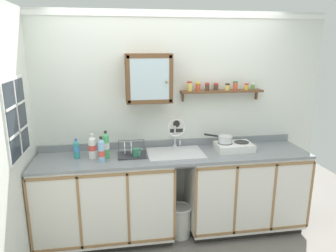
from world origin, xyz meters
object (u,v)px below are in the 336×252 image
object	(u,v)px
bottle_detergent_teal_0	(76,149)
sink	(175,153)
wall_cabinet	(149,78)
bottle_water_blue_1	(102,151)
saucepan	(225,139)
mug	(137,153)
trash_bin	(180,220)
bottle_soda_green_3	(106,145)
bottle_opaque_white_2	(92,147)
hot_plate_stove	(234,147)
warning_sign	(176,126)
dish_rack	(131,153)

from	to	relation	value
bottle_detergent_teal_0	sink	bearing A→B (deg)	-0.23
wall_cabinet	bottle_water_blue_1	bearing A→B (deg)	-153.01
saucepan	sink	bearing A→B (deg)	-178.46
bottle_water_blue_1	mug	bearing A→B (deg)	12.59
bottle_water_blue_1	trash_bin	world-z (taller)	bottle_water_blue_1
wall_cabinet	saucepan	bearing A→B (deg)	-6.72
bottle_water_blue_1	bottle_soda_green_3	bearing A→B (deg)	70.39
bottle_opaque_white_2	hot_plate_stove	bearing A→B (deg)	0.42
trash_bin	hot_plate_stove	bearing A→B (deg)	7.81
bottle_soda_green_3	mug	bearing A→B (deg)	-6.72
saucepan	trash_bin	world-z (taller)	saucepan
warning_sign	sink	bearing A→B (deg)	-102.65
hot_plate_stove	warning_sign	size ratio (longest dim) A/B	1.75
wall_cabinet	warning_sign	bearing A→B (deg)	21.57
hot_plate_stove	warning_sign	world-z (taller)	warning_sign
bottle_detergent_teal_0	bottle_soda_green_3	bearing A→B (deg)	-6.34
saucepan	hot_plate_stove	bearing A→B (deg)	-13.53
mug	bottle_opaque_white_2	bearing A→B (deg)	174.27
mug	wall_cabinet	world-z (taller)	wall_cabinet
bottle_detergent_teal_0	trash_bin	xyz separation A→B (m)	(1.08, -0.10, -0.86)
bottle_detergent_teal_0	trash_bin	distance (m)	1.39
trash_bin	bottle_opaque_white_2	bearing A→B (deg)	175.43
bottle_detergent_teal_0	wall_cabinet	distance (m)	1.05
bottle_detergent_teal_0	bottle_water_blue_1	world-z (taller)	bottle_water_blue_1
sink	mug	size ratio (longest dim) A/B	4.79
sink	dish_rack	bearing A→B (deg)	-178.25
bottle_detergent_teal_0	mug	size ratio (longest dim) A/B	1.68
bottle_water_blue_1	trash_bin	bearing A→B (deg)	3.52
hot_plate_stove	saucepan	xyz separation A→B (m)	(-0.10, 0.02, 0.09)
bottle_water_blue_1	mug	distance (m)	0.37
sink	hot_plate_stove	distance (m)	0.66
trash_bin	warning_sign	bearing A→B (deg)	88.26
bottle_water_blue_1	warning_sign	xyz separation A→B (m)	(0.83, 0.39, 0.12)
sink	trash_bin	size ratio (longest dim) A/B	1.66
mug	dish_rack	bearing A→B (deg)	137.28
dish_rack	mug	xyz separation A→B (m)	(0.06, -0.05, 0.02)
bottle_opaque_white_2	dish_rack	bearing A→B (deg)	0.91
saucepan	warning_sign	world-z (taller)	warning_sign
saucepan	bottle_soda_green_3	distance (m)	1.29
hot_plate_stove	bottle_water_blue_1	world-z (taller)	bottle_water_blue_1
hot_plate_stove	bottle_water_blue_1	xyz separation A→B (m)	(-1.44, -0.14, 0.07)
hot_plate_stove	trash_bin	xyz separation A→B (m)	(-0.62, -0.08, -0.81)
sink	wall_cabinet	xyz separation A→B (m)	(-0.27, 0.11, 0.80)
dish_rack	warning_sign	size ratio (longest dim) A/B	1.30
bottle_opaque_white_2	bottle_soda_green_3	bearing A→B (deg)	-3.49
bottle_soda_green_3	trash_bin	size ratio (longest dim) A/B	0.80
hot_plate_stove	bottle_opaque_white_2	size ratio (longest dim) A/B	1.55
bottle_opaque_white_2	wall_cabinet	distance (m)	0.92
sink	bottle_water_blue_1	bearing A→B (deg)	-169.43
bottle_soda_green_3	bottle_detergent_teal_0	bearing A→B (deg)	173.66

